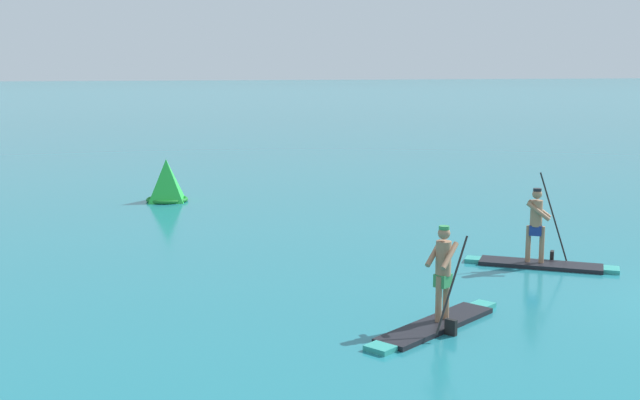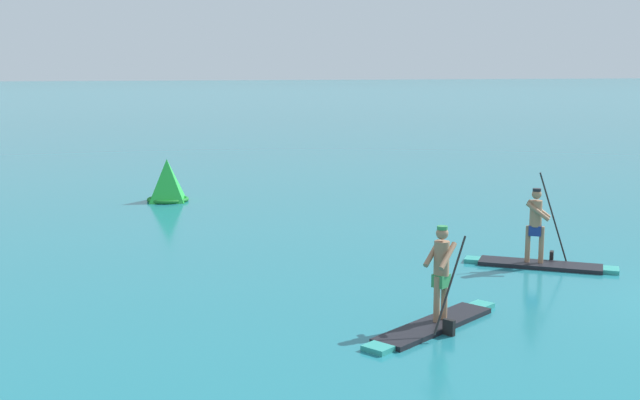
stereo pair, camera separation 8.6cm
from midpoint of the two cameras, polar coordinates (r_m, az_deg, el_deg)
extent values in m
cube|color=black|center=(14.06, 8.11, -8.62)|extent=(2.60, 2.03, 0.09)
cube|color=teal|center=(12.87, 4.25, -10.27)|extent=(0.52, 0.54, 0.09)
cube|color=teal|center=(15.31, 11.33, -7.21)|extent=(0.49, 0.49, 0.09)
cylinder|color=#997051|center=(13.99, 8.31, -6.85)|extent=(0.11, 0.11, 0.79)
cylinder|color=#997051|center=(14.17, 8.82, -6.65)|extent=(0.11, 0.11, 0.79)
cube|color=#338C4C|center=(14.00, 8.60, -5.56)|extent=(0.34, 0.33, 0.22)
cylinder|color=#997051|center=(13.90, 8.64, -4.03)|extent=(0.26, 0.26, 0.58)
sphere|color=#997051|center=(13.81, 8.68, -2.31)|extent=(0.21, 0.21, 0.21)
cylinder|color=#338C4C|center=(13.79, 8.69, -1.92)|extent=(0.18, 0.18, 0.06)
cylinder|color=#997051|center=(13.76, 9.06, -3.87)|extent=(0.46, 0.38, 0.43)
cylinder|color=#997051|center=(13.93, 8.00, -3.69)|extent=(0.46, 0.38, 0.43)
cylinder|color=black|center=(13.48, 9.22, -5.84)|extent=(0.75, 0.55, 1.49)
cube|color=black|center=(13.70, 9.14, -8.86)|extent=(0.18, 0.21, 0.32)
cube|color=black|center=(18.61, 15.19, -4.37)|extent=(2.56, 1.99, 0.09)
cube|color=teal|center=(18.59, 19.73, -4.62)|extent=(0.53, 0.58, 0.09)
cube|color=teal|center=(18.75, 10.70, -4.10)|extent=(0.50, 0.52, 0.09)
cylinder|color=#997051|center=(18.51, 15.28, -3.03)|extent=(0.11, 0.11, 0.81)
cylinder|color=#997051|center=(18.53, 14.39, -2.98)|extent=(0.11, 0.11, 0.81)
cube|color=navy|center=(18.46, 14.87, -2.06)|extent=(0.34, 0.33, 0.22)
cylinder|color=#997051|center=(18.39, 14.92, -0.91)|extent=(0.26, 0.26, 0.57)
sphere|color=#997051|center=(18.32, 14.98, 0.39)|extent=(0.21, 0.21, 0.21)
cylinder|color=black|center=(18.30, 14.99, 0.68)|extent=(0.18, 0.18, 0.06)
cylinder|color=#997051|center=(18.52, 15.12, -0.63)|extent=(0.46, 0.38, 0.43)
cylinder|color=#997051|center=(18.22, 15.06, -0.78)|extent=(0.46, 0.38, 0.43)
cylinder|color=black|center=(18.83, 16.06, -1.19)|extent=(0.58, 0.40, 2.00)
cube|color=black|center=(19.01, 15.94, -3.92)|extent=(0.18, 0.21, 0.32)
pyramid|color=green|center=(26.85, -10.49, 1.37)|extent=(1.55, 1.55, 1.37)
torus|color=#167226|center=(26.94, -10.45, 0.05)|extent=(1.34, 1.34, 0.12)
camera|label=1|loc=(0.04, -89.89, 0.02)|focal=45.97mm
camera|label=2|loc=(0.04, 90.11, -0.02)|focal=45.97mm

